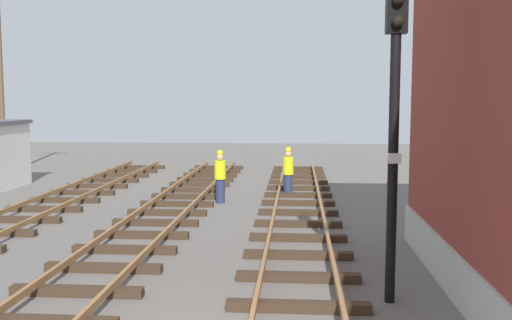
# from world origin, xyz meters

# --- Properties ---
(signal_mast) EXTENTS (0.36, 0.40, 5.86)m
(signal_mast) POSITION_xyz_m (2.50, 3.09, 3.65)
(signal_mast) COLOR black
(signal_mast) RESTS_ON ground
(utility_pole_far) EXTENTS (1.80, 0.24, 8.92)m
(utility_pole_far) POSITION_xyz_m (-13.32, 19.67, 4.65)
(utility_pole_far) COLOR brown
(utility_pole_far) RESTS_ON ground
(track_worker_foreground) EXTENTS (0.40, 0.40, 1.87)m
(track_worker_foreground) POSITION_xyz_m (0.48, 14.16, 0.93)
(track_worker_foreground) COLOR #262D4C
(track_worker_foreground) RESTS_ON ground
(track_worker_distant) EXTENTS (0.40, 0.40, 1.87)m
(track_worker_distant) POSITION_xyz_m (-1.88, 12.77, 0.93)
(track_worker_distant) COLOR #262D4C
(track_worker_distant) RESTS_ON ground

